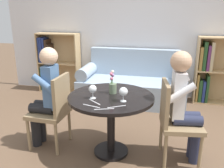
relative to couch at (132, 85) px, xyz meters
The scene contains 17 objects.
ground_plane 1.72m from the couch, 90.00° to the right, with size 16.00×16.00×0.00m, color brown.
back_wall 1.12m from the couch, 90.00° to the left, with size 5.20×0.05×2.70m.
round_table 1.71m from the couch, 90.00° to the right, with size 0.95×0.95×0.71m.
couch is the anchor object (origin of this frame).
bookshelf_left 1.67m from the couch, behind, with size 0.83×0.28×1.17m.
bookshelf_right 1.44m from the couch, 10.88° to the left, with size 0.83×0.28×1.17m.
chair_left 1.85m from the couch, 112.21° to the right, with size 0.43×0.43×0.90m.
chair_right 1.82m from the couch, 67.39° to the right, with size 0.48×0.48×0.90m.
person_left 1.90m from the couch, 114.82° to the right, with size 0.43×0.35×1.22m.
person_right 1.86m from the couch, 64.63° to the right, with size 0.45×0.38×1.22m.
wine_glass_left 1.88m from the couch, 95.39° to the right, with size 0.08×0.08×0.15m.
wine_glass_right 1.90m from the couch, 85.01° to the right, with size 0.09×0.09×0.15m.
flower_vase 1.68m from the couch, 90.14° to the right, with size 0.09×0.09×0.26m.
knife_left_setting 2.02m from the couch, 86.48° to the right, with size 0.17×0.11×0.00m.
fork_left_setting 2.06m from the couch, 93.54° to the right, with size 0.19×0.06×0.00m.
knife_right_setting 1.95m from the couch, 93.72° to the right, with size 0.15×0.13×0.00m.
fork_right_setting 2.10m from the couch, 89.49° to the right, with size 0.18×0.07×0.00m.
Camera 1 is at (0.54, -2.37, 1.61)m, focal length 38.00 mm.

